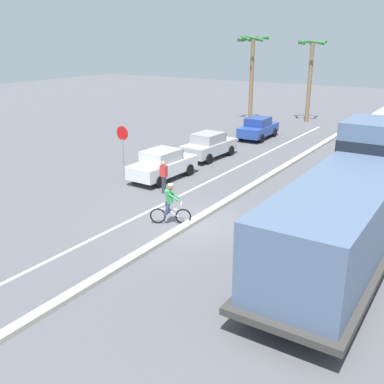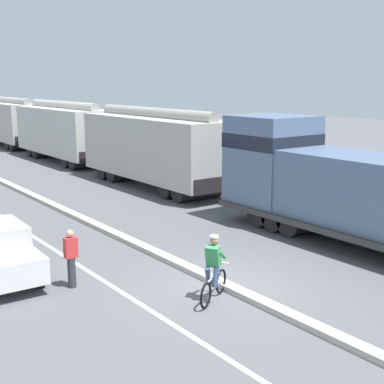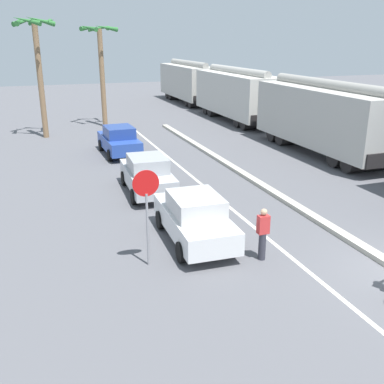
{
  "view_description": "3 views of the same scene",
  "coord_description": "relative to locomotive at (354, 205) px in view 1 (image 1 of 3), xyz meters",
  "views": [
    {
      "loc": [
        9.26,
        -14.43,
        7.25
      ],
      "look_at": [
        -0.56,
        0.78,
        1.04
      ],
      "focal_mm": 42.0,
      "sensor_mm": 36.0,
      "label": 1
    },
    {
      "loc": [
        -8.87,
        -10.49,
        5.5
      ],
      "look_at": [
        2.25,
        4.46,
        1.63
      ],
      "focal_mm": 50.0,
      "sensor_mm": 36.0,
      "label": 2
    },
    {
      "loc": [
        -9.33,
        -8.23,
        6.28
      ],
      "look_at": [
        -4.03,
        6.63,
        0.88
      ],
      "focal_mm": 42.0,
      "sensor_mm": 36.0,
      "label": 3
    }
  ],
  "objects": [
    {
      "name": "lane_stripe",
      "position": [
        -8.5,
        5.21,
        -1.79
      ],
      "size": [
        0.14,
        36.0,
        0.01
      ],
      "primitive_type": "cube",
      "color": "silver",
      "rests_on": "ground"
    },
    {
      "name": "parked_car_white",
      "position": [
        -10.85,
        3.56,
        -0.98
      ],
      "size": [
        1.95,
        4.26,
        1.62
      ],
      "color": "silver",
      "rests_on": "ground"
    },
    {
      "name": "pedestrian_by_cars",
      "position": [
        -9.39,
        1.67,
        -0.95
      ],
      "size": [
        0.34,
        0.22,
        1.62
      ],
      "color": "#33333D",
      "rests_on": "ground"
    },
    {
      "name": "palm_tree_far",
      "position": [
        -10.26,
        24.99,
        3.45
      ],
      "size": [
        2.64,
        2.72,
        7.28
      ],
      "color": "#846647",
      "rests_on": "ground"
    },
    {
      "name": "palm_tree_near",
      "position": [
        -14.68,
        22.17,
        3.82
      ],
      "size": [
        2.71,
        2.77,
        7.67
      ],
      "color": "#846647",
      "rests_on": "ground"
    },
    {
      "name": "parked_car_blue",
      "position": [
        -10.92,
        15.89,
        -0.98
      ],
      "size": [
        1.93,
        4.25,
        1.62
      ],
      "color": "#28479E",
      "rests_on": "ground"
    },
    {
      "name": "locomotive",
      "position": [
        0.0,
        0.0,
        0.0
      ],
      "size": [
        3.1,
        11.61,
        4.2
      ],
      "color": "slate",
      "rests_on": "ground"
    },
    {
      "name": "median_curb",
      "position": [
        -6.1,
        5.21,
        -1.72
      ],
      "size": [
        0.36,
        36.0,
        0.16
      ],
      "primitive_type": "cube",
      "color": "#B2AD9E",
      "rests_on": "ground"
    },
    {
      "name": "ground_plane",
      "position": [
        -6.1,
        -0.79,
        -1.8
      ],
      "size": [
        120.0,
        120.0,
        0.0
      ],
      "primitive_type": "plane",
      "color": "#56565B"
    },
    {
      "name": "stop_sign",
      "position": [
        -12.67,
        2.49,
        0.23
      ],
      "size": [
        0.76,
        0.08,
        2.88
      ],
      "color": "gray",
      "rests_on": "ground"
    },
    {
      "name": "cyclist",
      "position": [
        -6.88,
        -1.33,
        -0.98
      ],
      "size": [
        1.52,
        0.89,
        1.71
      ],
      "color": "black",
      "rests_on": "ground"
    },
    {
      "name": "parked_car_silver",
      "position": [
        -11.07,
        8.82,
        -0.98
      ],
      "size": [
        1.98,
        4.27,
        1.62
      ],
      "color": "#B7BABF",
      "rests_on": "ground"
    }
  ]
}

